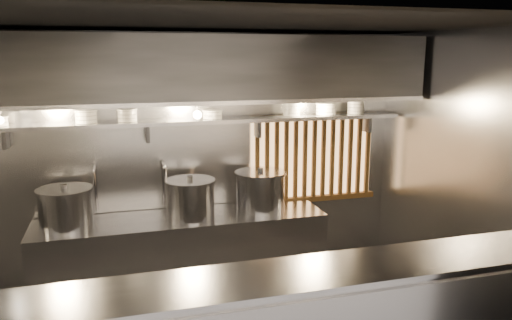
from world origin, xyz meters
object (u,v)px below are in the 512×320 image
pendant_bulb (197,115)px  stock_pot_left (66,208)px  stock_pot_mid (191,199)px  stock_pot_right (261,190)px

pendant_bulb → stock_pot_left: size_ratio=0.29×
pendant_bulb → stock_pot_mid: pendant_bulb is taller
stock_pot_left → stock_pot_right: 2.00m
pendant_bulb → stock_pot_right: pendant_bulb is taller
stock_pot_left → stock_pot_right: size_ratio=0.92×
stock_pot_mid → stock_pot_left: bearing=178.0°
stock_pot_left → stock_pot_mid: stock_pot_mid is taller
pendant_bulb → stock_pot_mid: 0.87m
pendant_bulb → stock_pot_left: (-1.33, -0.08, -0.86)m
stock_pot_left → pendant_bulb: bearing=3.3°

